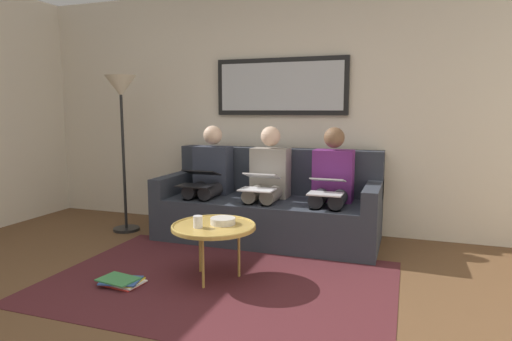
{
  "coord_description": "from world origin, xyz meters",
  "views": [
    {
      "loc": [
        -1.32,
        2.08,
        1.3
      ],
      "look_at": [
        0.0,
        -1.7,
        0.75
      ],
      "focal_mm": 30.81,
      "sensor_mm": 36.0,
      "label": 1
    }
  ],
  "objects": [
    {
      "name": "person_right",
      "position": [
        0.64,
        -2.05,
        0.61
      ],
      "size": [
        0.38,
        0.58,
        1.14
      ],
      "color": "#2D3342",
      "rests_on": "couch"
    },
    {
      "name": "laptop_silver",
      "position": [
        -0.64,
        -1.8,
        0.63
      ],
      "size": [
        0.3,
        0.33,
        0.14
      ],
      "color": "silver"
    },
    {
      "name": "area_rug",
      "position": [
        0.0,
        -0.85,
        0.0
      ],
      "size": [
        2.6,
        1.8,
        0.01
      ],
      "primitive_type": "cube",
      "color": "#4C1E23",
      "rests_on": "ground_plane"
    },
    {
      "name": "wall_rear",
      "position": [
        0.0,
        -2.6,
        1.3
      ],
      "size": [
        6.0,
        0.12,
        2.6
      ],
      "primitive_type": "cube",
      "color": "beige",
      "rests_on": "ground_plane"
    },
    {
      "name": "cup",
      "position": [
        0.15,
        -0.8,
        0.47
      ],
      "size": [
        0.07,
        0.07,
        0.09
      ],
      "primitive_type": "cylinder",
      "color": "silver",
      "rests_on": "coffee_table"
    },
    {
      "name": "person_left",
      "position": [
        -0.64,
        -2.05,
        0.61
      ],
      "size": [
        0.38,
        0.58,
        1.14
      ],
      "color": "#66236B",
      "rests_on": "couch"
    },
    {
      "name": "standing_lamp",
      "position": [
        1.55,
        -1.85,
        1.37
      ],
      "size": [
        0.32,
        0.32,
        1.66
      ],
      "color": "black",
      "rests_on": "ground_plane"
    },
    {
      "name": "bowl",
      "position": [
        0.01,
        -0.96,
        0.45
      ],
      "size": [
        0.19,
        0.19,
        0.05
      ],
      "primitive_type": "cylinder",
      "color": "beige",
      "rests_on": "coffee_table"
    },
    {
      "name": "framed_mirror",
      "position": [
        0.0,
        -2.51,
        1.55
      ],
      "size": [
        1.45,
        0.05,
        0.6
      ],
      "color": "black"
    },
    {
      "name": "magazine_stack",
      "position": [
        0.67,
        -0.56,
        0.03
      ],
      "size": [
        0.34,
        0.26,
        0.05
      ],
      "color": "red",
      "rests_on": "ground_plane"
    },
    {
      "name": "laptop_white",
      "position": [
        0.0,
        -1.81,
        0.63
      ],
      "size": [
        0.32,
        0.36,
        0.15
      ],
      "color": "white"
    },
    {
      "name": "coffee_table",
      "position": [
        0.07,
        -0.9,
        0.41
      ],
      "size": [
        0.65,
        0.65,
        0.44
      ],
      "color": "tan",
      "rests_on": "ground_plane"
    },
    {
      "name": "laptop_black",
      "position": [
        0.64,
        -1.81,
        0.63
      ],
      "size": [
        0.34,
        0.36,
        0.15
      ],
      "color": "black"
    },
    {
      "name": "person_middle",
      "position": [
        0.0,
        -2.05,
        0.61
      ],
      "size": [
        0.38,
        0.58,
        1.14
      ],
      "color": "gray",
      "rests_on": "couch"
    },
    {
      "name": "couch",
      "position": [
        0.0,
        -2.12,
        0.31
      ],
      "size": [
        2.2,
        0.9,
        0.9
      ],
      "color": "#2D333D",
      "rests_on": "ground_plane"
    }
  ]
}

